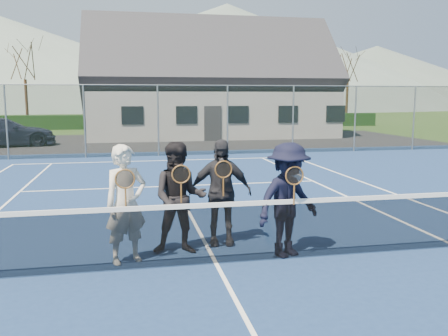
# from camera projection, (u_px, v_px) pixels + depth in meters

# --- Properties ---
(ground) EXTENTS (220.00, 220.00, 0.00)m
(ground) POSITION_uv_depth(u_px,v_px,m) (151.00, 142.00, 26.53)
(ground) COLOR #2C4819
(ground) RESTS_ON ground
(court_surface) EXTENTS (30.00, 30.00, 0.02)m
(court_surface) POSITION_uv_depth(u_px,v_px,m) (216.00, 264.00, 7.14)
(court_surface) COLOR navy
(court_surface) RESTS_ON ground
(tarmac_carpark) EXTENTS (40.00, 12.00, 0.01)m
(tarmac_carpark) POSITION_uv_depth(u_px,v_px,m) (77.00, 143.00, 25.75)
(tarmac_carpark) COLOR black
(tarmac_carpark) RESTS_ON ground
(hedge_row) EXTENTS (40.00, 1.20, 1.10)m
(hedge_row) POSITION_uv_depth(u_px,v_px,m) (144.00, 121.00, 38.08)
(hedge_row) COLOR black
(hedge_row) RESTS_ON ground
(hill_west) EXTENTS (110.00, 110.00, 18.00)m
(hill_west) POSITION_uv_depth(u_px,v_px,m) (3.00, 63.00, 93.00)
(hill_west) COLOR slate
(hill_west) RESTS_ON ground
(hill_centre) EXTENTS (120.00, 120.00, 22.00)m
(hill_centre) POSITION_uv_depth(u_px,v_px,m) (227.00, 57.00, 101.50)
(hill_centre) COLOR slate
(hill_centre) RESTS_ON ground
(hill_east) EXTENTS (90.00, 90.00, 14.00)m
(hill_east) POSITION_uv_depth(u_px,v_px,m) (376.00, 77.00, 108.95)
(hill_east) COLOR #516158
(hill_east) RESTS_ON ground
(car_c) EXTENTS (5.41, 3.19, 1.47)m
(car_c) POSITION_uv_depth(u_px,v_px,m) (3.00, 132.00, 24.03)
(car_c) COLOR #181B31
(car_c) RESTS_ON ground
(court_markings) EXTENTS (11.03, 23.83, 0.01)m
(court_markings) POSITION_uv_depth(u_px,v_px,m) (216.00, 264.00, 7.14)
(court_markings) COLOR white
(court_markings) RESTS_ON court_surface
(tennis_net) EXTENTS (11.68, 0.08, 1.10)m
(tennis_net) POSITION_uv_depth(u_px,v_px,m) (216.00, 231.00, 7.07)
(tennis_net) COLOR slate
(tennis_net) RESTS_ON ground
(perimeter_fence) EXTENTS (30.07, 0.07, 3.02)m
(perimeter_fence) POSITION_uv_depth(u_px,v_px,m) (158.00, 120.00, 20.00)
(perimeter_fence) COLOR slate
(perimeter_fence) RESTS_ON ground
(clubhouse) EXTENTS (15.60, 8.20, 7.70)m
(clubhouse) POSITION_uv_depth(u_px,v_px,m) (209.00, 74.00, 30.60)
(clubhouse) COLOR silver
(clubhouse) RESTS_ON ground
(tree_b) EXTENTS (3.20, 3.20, 7.77)m
(tree_b) POSITION_uv_depth(u_px,v_px,m) (24.00, 54.00, 36.51)
(tree_b) COLOR #392115
(tree_b) RESTS_ON ground
(tree_c) EXTENTS (3.20, 3.20, 7.77)m
(tree_c) POSITION_uv_depth(u_px,v_px,m) (167.00, 56.00, 38.66)
(tree_c) COLOR #3D2816
(tree_c) RESTS_ON ground
(tree_d) EXTENTS (3.20, 3.20, 7.77)m
(tree_d) POSITION_uv_depth(u_px,v_px,m) (284.00, 58.00, 40.62)
(tree_d) COLOR #382514
(tree_d) RESTS_ON ground
(tree_e) EXTENTS (3.20, 3.20, 7.77)m
(tree_e) POSITION_uv_depth(u_px,v_px,m) (348.00, 59.00, 41.79)
(tree_e) COLOR #332412
(tree_e) RESTS_ON ground
(player_a) EXTENTS (0.77, 0.66, 1.80)m
(player_a) POSITION_uv_depth(u_px,v_px,m) (126.00, 204.00, 7.10)
(player_a) COLOR silver
(player_a) RESTS_ON court_surface
(player_b) EXTENTS (0.96, 0.80, 1.80)m
(player_b) POSITION_uv_depth(u_px,v_px,m) (180.00, 198.00, 7.52)
(player_b) COLOR black
(player_b) RESTS_ON court_surface
(player_c) EXTENTS (1.10, 0.57, 1.80)m
(player_c) POSITION_uv_depth(u_px,v_px,m) (220.00, 192.00, 8.00)
(player_c) COLOR #25252A
(player_c) RESTS_ON court_surface
(player_d) EXTENTS (1.33, 1.08, 1.80)m
(player_d) POSITION_uv_depth(u_px,v_px,m) (288.00, 200.00, 7.39)
(player_d) COLOR black
(player_d) RESTS_ON court_surface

